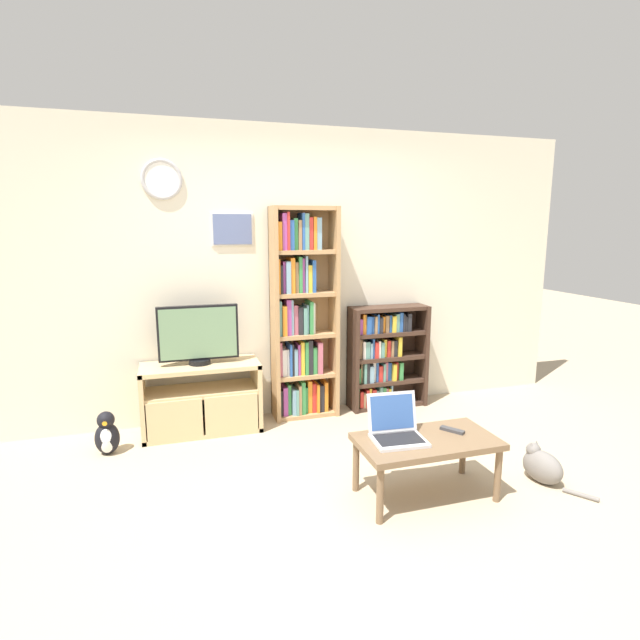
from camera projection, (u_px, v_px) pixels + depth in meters
ground_plane at (355, 509)px, 3.10m from camera, size 18.00×18.00×0.00m
wall_back at (286, 274)px, 4.53m from camera, size 5.66×0.09×2.60m
tv_stand at (202, 398)px, 4.23m from camera, size 0.98×0.41×0.59m
television at (198, 335)px, 4.14m from camera, size 0.66×0.18×0.50m
bookshelf_tall at (301, 318)px, 4.48m from camera, size 0.59×0.26×1.90m
bookshelf_short at (382, 356)px, 4.80m from camera, size 0.75×0.25×0.98m
coffee_table at (427, 445)px, 3.19m from camera, size 0.90×0.47×0.40m
laptop at (396, 428)px, 3.18m from camera, size 0.35×0.32×0.27m
remote_near_laptop at (452, 430)px, 3.29m from camera, size 0.13×0.16×0.02m
cat at (541, 466)px, 3.42m from camera, size 0.29×0.49×0.27m
penguin_figurine at (107, 435)px, 3.83m from camera, size 0.18×0.16×0.34m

